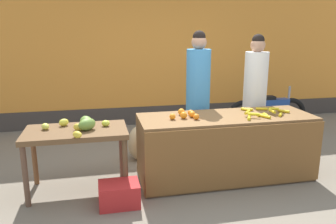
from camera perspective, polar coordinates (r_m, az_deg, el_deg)
The scene contains 12 objects.
ground_plane at distance 4.41m, azimuth 3.84°, elevation -11.42°, with size 24.00×24.00×0.00m, color #756B5B.
market_wall_back at distance 6.80m, azimuth -2.71°, elevation 10.41°, with size 9.77×0.23×3.01m.
fruit_stall_counter at distance 4.39m, azimuth 9.84°, elevation -5.91°, with size 2.22×0.80×0.83m.
side_table_wooden at distance 4.03m, azimuth -15.45°, elevation -4.26°, with size 1.17×0.66×0.76m.
banana_bunch_pile at distance 4.43m, azimuth 15.82°, elevation -0.08°, with size 0.71×0.56×0.07m.
orange_pile at distance 4.12m, azimuth 3.05°, elevation -0.41°, with size 0.36×0.33×0.09m.
mango_papaya_pile at distance 3.98m, azimuth -14.42°, elevation -2.01°, with size 0.80×0.64×0.14m.
vendor_woman_blue_shirt at distance 4.77m, azimuth 5.14°, elevation 2.54°, with size 0.34×0.34×1.88m.
vendor_woman_white_shirt at distance 5.11m, azimuth 14.64°, elevation 2.60°, with size 0.34×0.34×1.83m.
parked_motorcycle at distance 6.44m, azimuth 16.61°, elevation -0.01°, with size 1.60×0.18×0.88m.
produce_crate at distance 3.80m, azimuth -8.38°, elevation -13.78°, with size 0.44×0.32×0.26m, color red.
produce_sack at distance 4.97m, azimuth -4.97°, elevation -5.28°, with size 0.36×0.30×0.52m, color tan.
Camera 1 is at (-1.13, -3.83, 1.88)m, focal length 35.53 mm.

